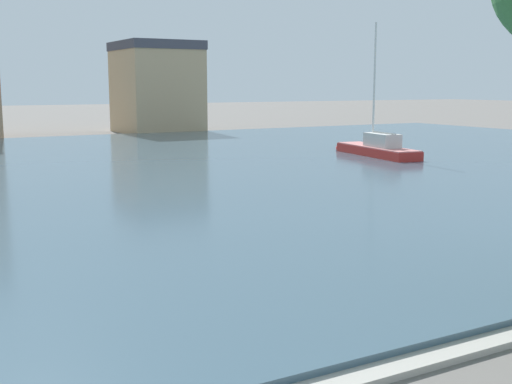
# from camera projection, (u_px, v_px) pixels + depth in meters

# --- Properties ---
(harbor_water) EXTENTS (91.21, 46.86, 0.24)m
(harbor_water) POSITION_uv_depth(u_px,v_px,m) (27.00, 179.00, 29.82)
(harbor_water) COLOR #3D5666
(harbor_water) RESTS_ON ground
(quay_edge_coping) EXTENTS (91.21, 0.50, 0.12)m
(quay_edge_coping) POSITION_uv_depth(u_px,v_px,m) (341.00, 384.00, 9.50)
(quay_edge_coping) COLOR #ADA89E
(quay_edge_coping) RESTS_ON ground
(sailboat_red) EXTENTS (2.58, 8.00, 7.93)m
(sailboat_red) POSITION_uv_depth(u_px,v_px,m) (372.00, 150.00, 38.88)
(sailboat_red) COLOR red
(sailboat_red) RESTS_ON ground
(townhouse_tall_gabled) EXTENTS (6.80, 7.79, 8.26)m
(townhouse_tall_gabled) POSITION_uv_depth(u_px,v_px,m) (157.00, 87.00, 60.30)
(townhouse_tall_gabled) COLOR tan
(townhouse_tall_gabled) RESTS_ON ground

